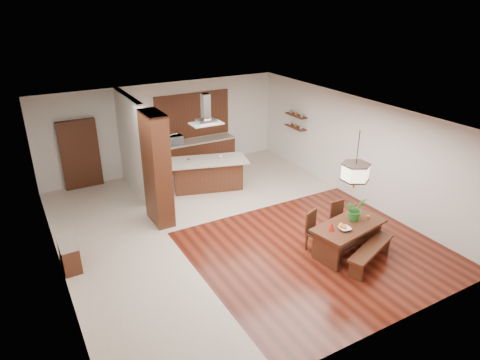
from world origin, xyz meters
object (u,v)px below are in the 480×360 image
dining_bench (370,255)px  fruit_bowl (345,229)px  kitchen_island (208,174)px  pendant_lantern (357,161)px  foliage_plant (355,209)px  island_cup (221,157)px  microwave (174,140)px  dining_chair_left (317,232)px  hallway_console (69,254)px  dining_chair_right (341,220)px  range_hood (206,109)px  dining_table (348,232)px

dining_bench → fruit_bowl: fruit_bowl is taller
kitchen_island → pendant_lantern: bearing=-58.6°
dining_bench → foliage_plant: 1.07m
island_cup → microwave: 2.04m
dining_chair_left → microwave: bearing=79.7°
microwave → dining_bench: bearing=-77.5°
hallway_console → kitchen_island: size_ratio=0.35×
dining_chair_right → foliage_plant: (-0.08, -0.47, 0.53)m
hallway_console → dining_bench: size_ratio=0.56×
dining_bench → range_hood: range_hood is taller
dining_bench → island_cup: island_cup is taller
range_hood → pendant_lantern: bearing=-75.1°
dining_table → kitchen_island: bearing=104.9°
kitchen_island → hallway_console: bearing=-136.8°
dining_chair_right → kitchen_island: kitchen_island is taller
dining_chair_left → range_hood: 4.77m
microwave → fruit_bowl: bearing=-79.6°
kitchen_island → microwave: bearing=116.7°
foliage_plant → range_hood: 5.05m
island_cup → fruit_bowl: bearing=-82.7°
hallway_console → fruit_bowl: (5.35, -2.65, 0.44)m
hallway_console → foliage_plant: foliage_plant is taller
dining_bench → microwave: microwave is taller
dining_bench → hallway_console: bearing=151.4°
dining_table → island_cup: size_ratio=16.94×
range_hood → dining_chair_right: bearing=-68.9°
fruit_bowl → dining_chair_left: bearing=114.6°
pendant_lantern → microwave: pendant_lantern is taller
dining_chair_right → hallway_console: bearing=162.7°
foliage_plant → island_cup: size_ratio=4.69×
fruit_bowl → hallway_console: bearing=153.7°
dining_chair_right → fruit_bowl: (-0.59, -0.74, 0.31)m
dining_bench → dining_chair_left: bearing=121.0°
dining_chair_left → microwave: (-1.06, 6.08, 0.63)m
dining_chair_left → pendant_lantern: bearing=-60.4°
microwave → foliage_plant: bearing=-74.9°
dining_table → dining_bench: 0.70m
foliage_plant → dining_chair_right: bearing=80.1°
dining_bench → range_hood: bearing=104.4°
dining_chair_left → fruit_bowl: bearing=-85.6°
pendant_lantern → kitchen_island: pendant_lantern is taller
fruit_bowl → kitchen_island: 4.95m
fruit_bowl → island_cup: (-0.61, 4.75, 0.24)m
dining_table → dining_chair_left: 0.69m
dining_table → dining_chair_right: 0.69m
kitchen_island → microwave: (-0.33, 1.81, 0.60)m
dining_bench → fruit_bowl: 0.81m
dining_table → dining_chair_right: bearing=61.2°
range_hood → island_cup: bearing=-14.3°
hallway_console → kitchen_island: kitchen_island is taller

